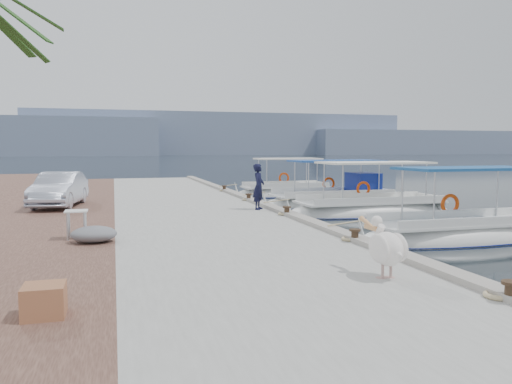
% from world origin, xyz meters
% --- Properties ---
extents(ground, '(400.00, 400.00, 0.00)m').
position_xyz_m(ground, '(0.00, 0.00, 0.00)').
color(ground, black).
rests_on(ground, ground).
extents(concrete_quay, '(6.00, 40.00, 0.50)m').
position_xyz_m(concrete_quay, '(-3.00, 5.00, 0.25)').
color(concrete_quay, gray).
rests_on(concrete_quay, ground).
extents(quay_curb, '(0.44, 40.00, 0.12)m').
position_xyz_m(quay_curb, '(-0.22, 5.00, 0.56)').
color(quay_curb, gray).
rests_on(quay_curb, concrete_quay).
extents(cobblestone_strip, '(4.00, 40.00, 0.50)m').
position_xyz_m(cobblestone_strip, '(-8.00, 5.00, 0.25)').
color(cobblestone_strip, '#4F322A').
rests_on(cobblestone_strip, ground).
extents(distant_hills, '(330.00, 60.00, 18.00)m').
position_xyz_m(distant_hills, '(29.61, 201.49, 7.61)').
color(distant_hills, gray).
rests_on(distant_hills, ground).
extents(fishing_caique_b, '(7.10, 2.16, 2.83)m').
position_xyz_m(fishing_caique_b, '(4.14, -1.78, 0.12)').
color(fishing_caique_b, white).
rests_on(fishing_caique_b, ground).
extents(fishing_caique_c, '(7.64, 2.48, 2.83)m').
position_xyz_m(fishing_caique_c, '(4.40, 4.40, 0.12)').
color(fishing_caique_c, white).
rests_on(fishing_caique_c, ground).
extents(fishing_caique_d, '(7.26, 2.46, 2.83)m').
position_xyz_m(fishing_caique_d, '(4.33, 7.74, 0.19)').
color(fishing_caique_d, white).
rests_on(fishing_caique_d, ground).
extents(fishing_caique_e, '(6.14, 2.25, 2.83)m').
position_xyz_m(fishing_caique_e, '(3.66, 13.15, 0.13)').
color(fishing_caique_e, white).
rests_on(fishing_caique_e, ground).
extents(mooring_bollards, '(0.28, 20.28, 0.33)m').
position_xyz_m(mooring_bollards, '(-0.35, 1.50, 0.69)').
color(mooring_bollards, black).
rests_on(mooring_bollards, concrete_quay).
extents(pelican, '(0.47, 1.36, 1.07)m').
position_xyz_m(pelican, '(-1.38, -6.70, 1.05)').
color(pelican, tan).
rests_on(pelican, concrete_quay).
extents(fisherman, '(0.68, 0.75, 1.72)m').
position_xyz_m(fisherman, '(-0.78, 3.47, 1.36)').
color(fisherman, black).
rests_on(fisherman, concrete_quay).
extents(parked_car, '(2.02, 4.29, 1.36)m').
position_xyz_m(parked_car, '(-8.08, 6.56, 1.18)').
color(parked_car, silver).
rests_on(parked_car, cobblestone_strip).
extents(wooden_crate, '(0.55, 0.55, 0.44)m').
position_xyz_m(wooden_crate, '(-6.95, -7.25, 0.72)').
color(wooden_crate, brown).
rests_on(wooden_crate, cobblestone_strip).
extents(tarp_bundle, '(1.10, 0.90, 0.40)m').
position_xyz_m(tarp_bundle, '(-6.50, -1.75, 0.70)').
color(tarp_bundle, slate).
rests_on(tarp_bundle, cobblestone_strip).
extents(folding_table, '(0.55, 0.55, 0.73)m').
position_xyz_m(folding_table, '(-6.93, -1.16, 1.02)').
color(folding_table, silver).
rests_on(folding_table, cobblestone_strip).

